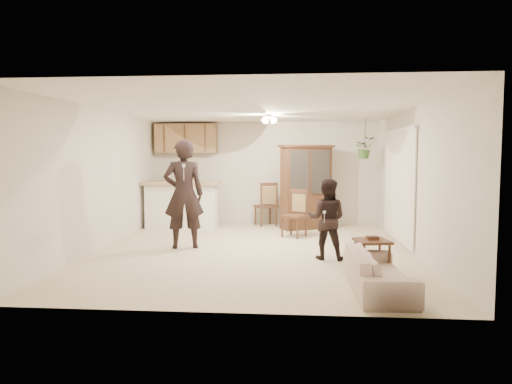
# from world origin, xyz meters

# --- Properties ---
(floor) EXTENTS (6.50, 6.50, 0.00)m
(floor) POSITION_xyz_m (0.00, 0.00, 0.00)
(floor) COLOR beige
(floor) RESTS_ON ground
(ceiling) EXTENTS (5.50, 6.50, 0.02)m
(ceiling) POSITION_xyz_m (0.00, 0.00, 2.50)
(ceiling) COLOR white
(ceiling) RESTS_ON wall_back
(wall_back) EXTENTS (5.50, 0.02, 2.50)m
(wall_back) POSITION_xyz_m (0.00, 3.25, 1.25)
(wall_back) COLOR beige
(wall_back) RESTS_ON ground
(wall_front) EXTENTS (5.50, 0.02, 2.50)m
(wall_front) POSITION_xyz_m (0.00, -3.25, 1.25)
(wall_front) COLOR beige
(wall_front) RESTS_ON ground
(wall_left) EXTENTS (0.02, 6.50, 2.50)m
(wall_left) POSITION_xyz_m (-2.75, 0.00, 1.25)
(wall_left) COLOR beige
(wall_left) RESTS_ON ground
(wall_right) EXTENTS (0.02, 6.50, 2.50)m
(wall_right) POSITION_xyz_m (2.75, 0.00, 1.25)
(wall_right) COLOR beige
(wall_right) RESTS_ON ground
(breakfast_bar) EXTENTS (1.60, 0.55, 1.00)m
(breakfast_bar) POSITION_xyz_m (-1.85, 2.35, 0.50)
(breakfast_bar) COLOR white
(breakfast_bar) RESTS_ON floor
(bar_top) EXTENTS (1.75, 0.70, 0.08)m
(bar_top) POSITION_xyz_m (-1.85, 2.35, 1.05)
(bar_top) COLOR tan
(bar_top) RESTS_ON breakfast_bar
(upper_cabinets) EXTENTS (1.50, 0.34, 0.70)m
(upper_cabinets) POSITION_xyz_m (-1.90, 3.07, 2.10)
(upper_cabinets) COLOR brown
(upper_cabinets) RESTS_ON wall_back
(vertical_blinds) EXTENTS (0.06, 2.30, 2.10)m
(vertical_blinds) POSITION_xyz_m (2.71, 0.90, 1.10)
(vertical_blinds) COLOR white
(vertical_blinds) RESTS_ON wall_right
(ceiling_fixture) EXTENTS (0.36, 0.36, 0.20)m
(ceiling_fixture) POSITION_xyz_m (0.20, 1.20, 2.40)
(ceiling_fixture) COLOR #F6E6B8
(ceiling_fixture) RESTS_ON ceiling
(hanging_plant) EXTENTS (0.43, 0.37, 0.48)m
(hanging_plant) POSITION_xyz_m (2.30, 2.40, 1.85)
(hanging_plant) COLOR #2F5421
(hanging_plant) RESTS_ON ceiling
(plant_cord) EXTENTS (0.01, 0.01, 0.65)m
(plant_cord) POSITION_xyz_m (2.30, 2.40, 2.17)
(plant_cord) COLOR black
(plant_cord) RESTS_ON ceiling
(sofa) EXTENTS (0.76, 1.88, 0.73)m
(sofa) POSITION_xyz_m (1.76, -2.28, 0.37)
(sofa) COLOR beige
(sofa) RESTS_ON floor
(adult) EXTENTS (0.74, 0.58, 1.80)m
(adult) POSITION_xyz_m (-1.27, 0.12, 0.90)
(adult) COLOR black
(adult) RESTS_ON floor
(child) EXTENTS (0.75, 0.63, 1.35)m
(child) POSITION_xyz_m (1.25, -0.58, 0.68)
(child) COLOR black
(child) RESTS_ON floor
(china_hutch) EXTENTS (1.30, 0.94, 1.92)m
(china_hutch) POSITION_xyz_m (1.01, 2.51, 0.95)
(china_hutch) COLOR #3B2115
(china_hutch) RESTS_ON floor
(side_table) EXTENTS (0.53, 0.53, 0.55)m
(side_table) POSITION_xyz_m (1.82, -1.52, 0.26)
(side_table) COLOR #3B2115
(side_table) RESTS_ON floor
(chair_bar) EXTENTS (0.58, 0.58, 1.06)m
(chair_bar) POSITION_xyz_m (-2.37, 2.79, 0.30)
(chair_bar) COLOR #3B2115
(chair_bar) RESTS_ON floor
(chair_hutch_left) EXTENTS (0.59, 0.59, 0.98)m
(chair_hutch_left) POSITION_xyz_m (0.73, 1.43, 0.27)
(chair_hutch_left) COLOR #3B2115
(chair_hutch_left) RESTS_ON floor
(chair_hutch_right) EXTENTS (0.62, 0.62, 1.05)m
(chair_hutch_right) POSITION_xyz_m (0.06, 2.90, 0.29)
(chair_hutch_right) COLOR #3B2115
(chair_hutch_right) RESTS_ON floor
(controller_adult) EXTENTS (0.09, 0.18, 0.05)m
(controller_adult) POSITION_xyz_m (-1.15, -0.32, 1.51)
(controller_adult) COLOR silver
(controller_adult) RESTS_ON adult
(controller_child) EXTENTS (0.06, 0.12, 0.03)m
(controller_child) POSITION_xyz_m (1.19, -0.88, 0.80)
(controller_child) COLOR silver
(controller_child) RESTS_ON child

